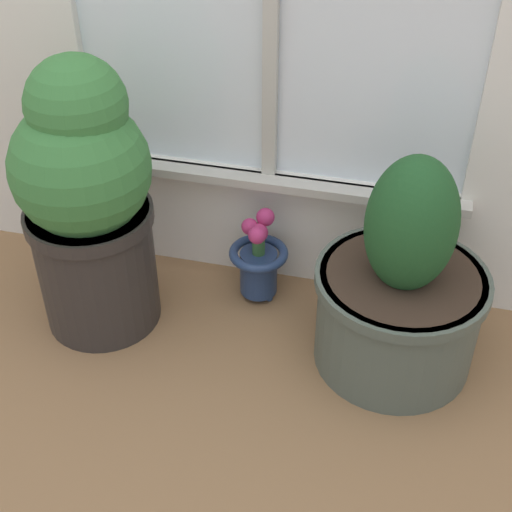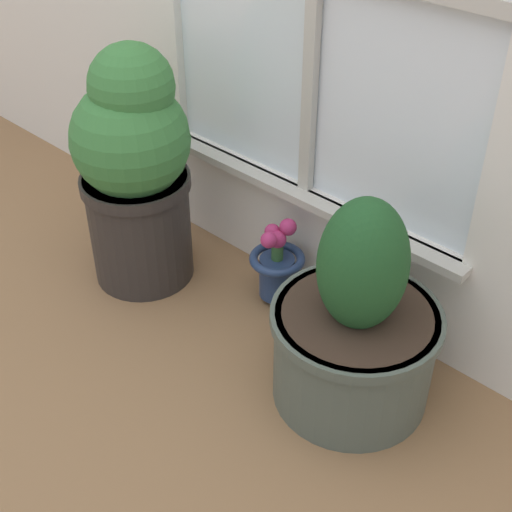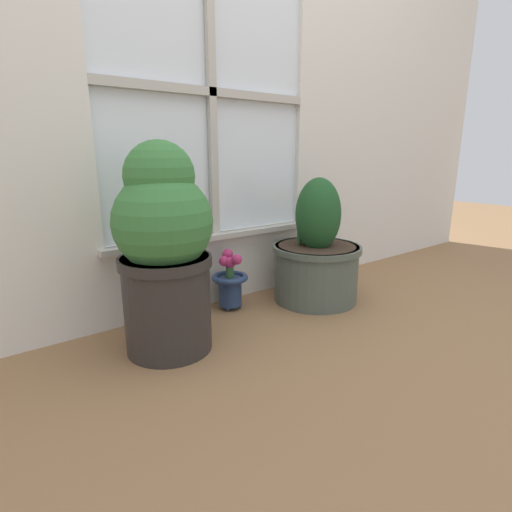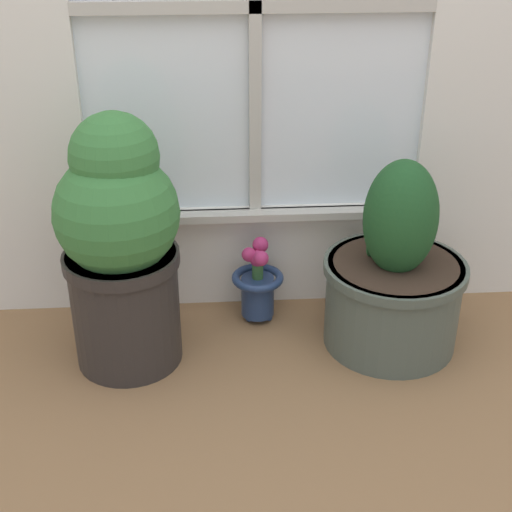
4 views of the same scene
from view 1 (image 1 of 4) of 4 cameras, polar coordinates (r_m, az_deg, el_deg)
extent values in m
plane|color=olive|center=(1.70, -4.42, -14.85)|extent=(10.00, 10.00, 0.00)
cube|color=silver|center=(2.06, 1.09, 2.83)|extent=(1.02, 0.05, 0.34)
cube|color=#BCB7AD|center=(1.93, 0.84, 5.95)|extent=(1.08, 0.06, 0.02)
cylinder|color=#2D2826|center=(1.93, -12.58, -0.70)|extent=(0.31, 0.31, 0.35)
cylinder|color=#2D2826|center=(1.84, -13.23, 3.18)|extent=(0.33, 0.33, 0.04)
cylinder|color=#38281E|center=(1.83, -13.29, 3.50)|extent=(0.28, 0.28, 0.01)
sphere|color=#387538|center=(1.77, -13.86, 6.85)|extent=(0.34, 0.34, 0.34)
sphere|color=#387538|center=(1.71, -14.17, 11.60)|extent=(0.24, 0.24, 0.24)
ellipsoid|color=#387538|center=(1.77, -10.47, 6.80)|extent=(0.13, 0.23, 0.24)
cylinder|color=#4C564C|center=(1.82, 11.16, -4.86)|extent=(0.40, 0.40, 0.27)
cylinder|color=#4C564C|center=(1.74, 11.64, -1.86)|extent=(0.42, 0.42, 0.03)
cylinder|color=#38281E|center=(1.73, 11.68, -1.63)|extent=(0.37, 0.37, 0.01)
ellipsoid|color=#1E4C23|center=(1.64, 12.32, 2.45)|extent=(0.21, 0.21, 0.34)
ellipsoid|color=#1E4C23|center=(1.73, 10.72, 2.08)|extent=(0.11, 0.09, 0.18)
sphere|color=navy|center=(2.08, 0.54, -2.22)|extent=(0.02, 0.02, 0.02)
sphere|color=navy|center=(2.04, -0.75, -3.08)|extent=(0.02, 0.02, 0.02)
sphere|color=navy|center=(2.03, 1.07, -3.38)|extent=(0.02, 0.02, 0.02)
cylinder|color=navy|center=(2.00, 0.29, -1.28)|extent=(0.10, 0.10, 0.13)
torus|color=navy|center=(1.96, 0.30, 0.22)|extent=(0.17, 0.17, 0.03)
cylinder|color=#386633|center=(1.94, 0.30, 1.07)|extent=(0.03, 0.03, 0.07)
sphere|color=#B22D66|center=(1.92, 0.30, 1.86)|extent=(0.05, 0.05, 0.05)
sphere|color=#B22D66|center=(1.93, 0.76, 3.13)|extent=(0.05, 0.05, 0.05)
sphere|color=#B22D66|center=(1.93, -0.51, 2.37)|extent=(0.05, 0.05, 0.05)
sphere|color=#B22D66|center=(1.87, 0.08, 1.67)|extent=(0.05, 0.05, 0.05)
camera|label=2|loc=(0.76, 88.53, 6.97)|focal=50.00mm
camera|label=3|loc=(1.48, -61.15, -10.28)|focal=28.00mm
camera|label=4|loc=(0.67, -107.41, -20.51)|focal=50.00mm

